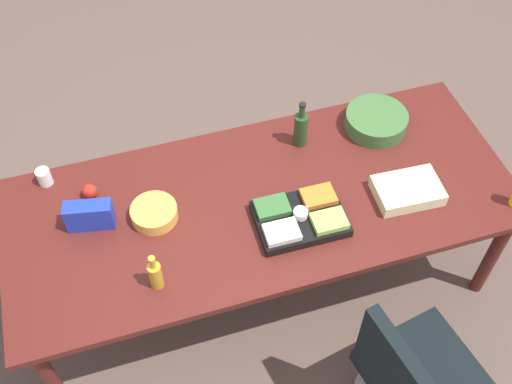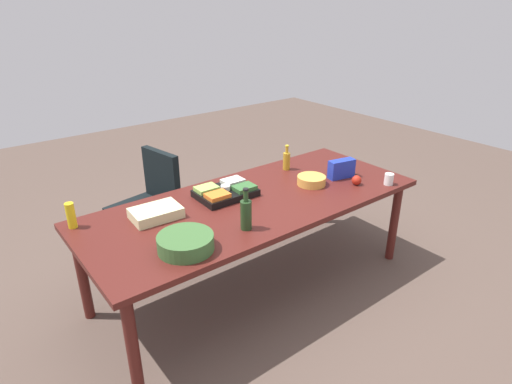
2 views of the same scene
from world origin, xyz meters
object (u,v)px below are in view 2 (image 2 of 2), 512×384
conference_table (255,208)px  office_chair (149,217)px  wine_bottle (246,214)px  veggie_tray (226,192)px  chip_bag_blue (341,169)px  chip_bowl (311,180)px  salad_bowl (186,243)px  apple_red (357,180)px  mustard_bottle (71,215)px  paper_cup (389,179)px  sheet_cake (156,213)px  dressing_bottle (287,160)px

conference_table → office_chair: 1.09m
office_chair → wine_bottle: (0.12, -1.25, 0.50)m
veggie_tray → chip_bag_blue: 0.99m
chip_bowl → salad_bowl: bearing=-169.1°
apple_red → mustard_bottle: bearing=161.5°
conference_table → veggie_tray: size_ratio=5.88×
salad_bowl → office_chair: bearing=76.2°
paper_cup → apple_red: 0.25m
veggie_tray → sheet_cake: size_ratio=1.33×
apple_red → wine_bottle: bearing=-178.2°
office_chair → sheet_cake: office_chair is taller
chip_bowl → dressing_bottle: size_ratio=1.04×
veggie_tray → dressing_bottle: (0.72, 0.13, 0.05)m
conference_table → paper_cup: (1.00, -0.42, 0.11)m
conference_table → chip_bag_blue: size_ratio=11.38×
mustard_bottle → office_chair: bearing=37.2°
chip_bowl → apple_red: bearing=-38.7°
sheet_cake → dressing_bottle: bearing=5.9°
conference_table → wine_bottle: bearing=-134.8°
office_chair → sheet_cake: size_ratio=2.82×
chip_bowl → sheet_cake: sheet_cake is taller
conference_table → paper_cup: bearing=-23.0°
chip_bag_blue → sheet_cake: bearing=169.6°
conference_table → wine_bottle: size_ratio=8.99×
conference_table → apple_red: (0.80, -0.27, 0.10)m
conference_table → sheet_cake: 0.72m
conference_table → veggie_tray: (-0.13, 0.18, 0.10)m
paper_cup → conference_table: bearing=157.0°
conference_table → mustard_bottle: mustard_bottle is taller
dressing_bottle → salad_bowl: bearing=-155.3°
chip_bowl → dressing_bottle: 0.37m
paper_cup → chip_bowl: bearing=142.0°
salad_bowl → paper_cup: (1.73, -0.13, -0.00)m
chip_bag_blue → dressing_bottle: dressing_bottle is taller
salad_bowl → wine_bottle: 0.43m
chip_bag_blue → sheet_cake: chip_bag_blue is taller
chip_bag_blue → dressing_bottle: size_ratio=1.02×
office_chair → paper_cup: (1.42, -1.37, 0.44)m
chip_bag_blue → apple_red: (-0.02, -0.18, -0.04)m
chip_bowl → apple_red: apple_red is taller
chip_bag_blue → wine_bottle: 1.14m
chip_bag_blue → salad_bowl: chip_bag_blue is taller
conference_table → mustard_bottle: bearing=161.7°
chip_bag_blue → chip_bowl: size_ratio=0.99×
paper_cup → wine_bottle: bearing=174.9°
dressing_bottle → conference_table: bearing=-151.8°
paper_cup → dressing_bottle: bearing=119.4°
salad_bowl → apple_red: (1.53, 0.02, -0.01)m
wine_bottle → apple_red: size_ratio=3.66×
wine_bottle → office_chair: bearing=95.5°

